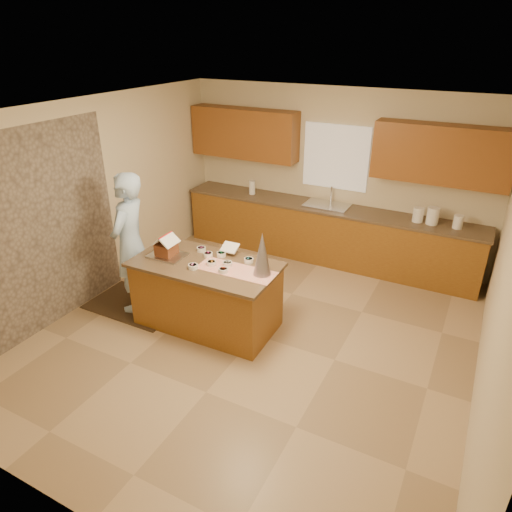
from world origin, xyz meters
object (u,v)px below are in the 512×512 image
object	(u,v)px
tinsel_tree	(262,254)
gingerbread_house	(166,247)
island_base	(207,296)
boy	(130,243)

from	to	relation	value
tinsel_tree	gingerbread_house	xyz separation A→B (m)	(-1.28, -0.12, -0.14)
island_base	gingerbread_house	bearing A→B (deg)	-174.81
island_base	boy	distance (m)	1.22
island_base	boy	xyz separation A→B (m)	(-1.09, -0.09, 0.53)
tinsel_tree	gingerbread_house	bearing A→B (deg)	-174.58
island_base	gingerbread_house	xyz separation A→B (m)	(-0.53, -0.06, 0.59)
boy	gingerbread_house	world-z (taller)	boy
gingerbread_house	tinsel_tree	bearing A→B (deg)	5.42
island_base	boy	world-z (taller)	boy
tinsel_tree	boy	bearing A→B (deg)	-175.35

